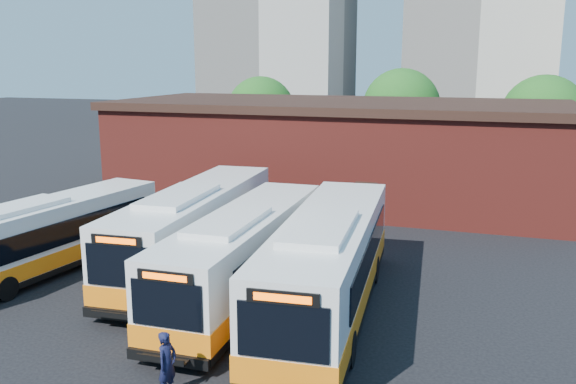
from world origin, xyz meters
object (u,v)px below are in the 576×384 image
(bus_west, at_px, (49,238))
(bus_midwest, at_px, (196,231))
(bus_mideast, at_px, (245,258))
(bus_east, at_px, (328,268))
(transit_worker, at_px, (167,365))

(bus_west, relative_size, bus_midwest, 0.89)
(bus_mideast, bearing_deg, bus_east, -9.81)
(bus_west, bearing_deg, transit_worker, -29.22)
(bus_midwest, bearing_deg, bus_west, -161.25)
(bus_west, bearing_deg, bus_east, 4.74)
(bus_midwest, distance_m, bus_east, 7.36)
(bus_mideast, height_order, transit_worker, bus_mideast)
(bus_midwest, bearing_deg, bus_mideast, -40.54)
(bus_west, height_order, bus_midwest, bus_midwest)
(bus_east, bearing_deg, bus_mideast, 166.66)
(bus_west, xyz_separation_m, bus_east, (12.46, -0.67, 0.23))
(bus_east, distance_m, transit_worker, 7.27)
(bus_east, xyz_separation_m, transit_worker, (-2.67, -6.72, -0.77))
(bus_midwest, height_order, bus_mideast, bus_midwest)
(bus_mideast, distance_m, transit_worker, 7.30)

